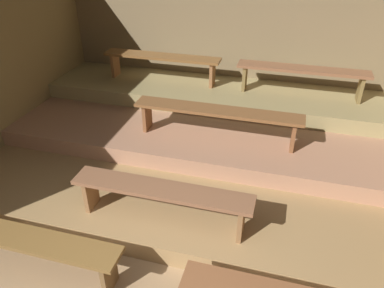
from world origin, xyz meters
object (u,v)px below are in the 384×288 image
bench_upper_left (162,60)px  bench_floor_left (29,244)px  bench_upper_right (302,73)px  bench_lower_center (162,194)px  bench_middle_center (217,114)px

bench_upper_left → bench_floor_left: bearing=-92.0°
bench_upper_left → bench_upper_right: size_ratio=1.00×
bench_lower_center → bench_upper_right: 3.16m
bench_lower_center → bench_upper_left: bench_upper_left is taller
bench_middle_center → bench_upper_left: 1.81m
bench_floor_left → bench_middle_center: bearing=59.5°
bench_floor_left → bench_lower_center: bearing=35.9°
bench_floor_left → bench_upper_right: (2.43, 3.64, 0.70)m
bench_floor_left → bench_lower_center: (1.11, 0.81, 0.23)m
bench_lower_center → bench_middle_center: (0.26, 1.53, 0.24)m
bench_floor_left → bench_upper_left: bench_upper_left is taller
bench_middle_center → bench_upper_left: bearing=133.8°
bench_lower_center → bench_upper_left: (-0.98, 2.83, 0.47)m
bench_floor_left → bench_upper_right: size_ratio=0.97×
bench_lower_center → bench_upper_left: size_ratio=0.98×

